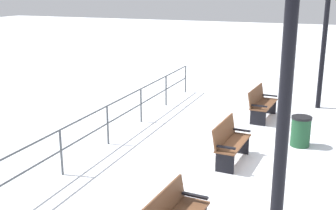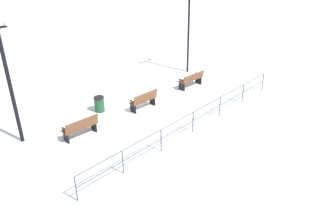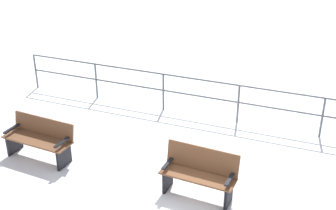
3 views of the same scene
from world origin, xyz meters
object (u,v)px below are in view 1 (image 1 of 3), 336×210
(lamppost_near, at_px, (286,85))
(bench_third, at_px, (261,103))
(bench_second, at_px, (230,142))
(lamppost_middle, at_px, (328,5))
(trash_bin, at_px, (301,131))

(lamppost_near, bearing_deg, bench_third, 100.02)
(bench_third, xyz_separation_m, lamppost_near, (1.57, -8.92, 2.59))
(bench_second, height_order, lamppost_near, lamppost_near)
(bench_third, bearing_deg, bench_second, -87.05)
(bench_second, xyz_separation_m, lamppost_middle, (1.67, 5.58, 2.84))
(bench_second, distance_m, bench_third, 3.64)
(lamppost_middle, relative_size, trash_bin, 6.66)
(lamppost_middle, bearing_deg, bench_third, -129.16)
(bench_third, height_order, lamppost_near, lamppost_near)
(lamppost_near, bearing_deg, bench_second, 107.54)
(bench_second, relative_size, bench_third, 0.93)
(bench_third, relative_size, lamppost_middle, 0.31)
(trash_bin, bearing_deg, lamppost_middle, 86.38)
(bench_third, relative_size, trash_bin, 2.05)
(lamppost_near, bearing_deg, trash_bin, 92.04)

